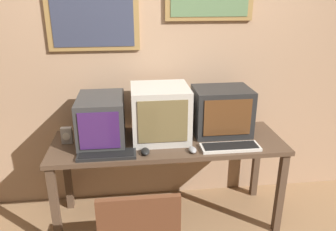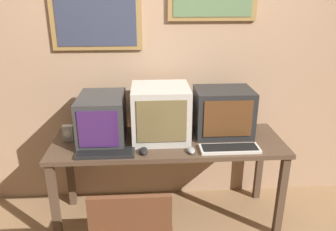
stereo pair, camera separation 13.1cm
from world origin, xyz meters
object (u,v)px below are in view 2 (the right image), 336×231
(monitor_left, at_px, (102,118))
(mouse_far_corner, at_px, (191,150))
(keyboard_side, at_px, (230,148))
(monitor_center, at_px, (161,113))
(desk_clock, at_px, (68,133))
(monitor_right, at_px, (223,112))
(keyboard_main, at_px, (105,153))
(mouse_near_keyboard, at_px, (144,151))

(monitor_left, relative_size, mouse_far_corner, 4.77)
(keyboard_side, bearing_deg, mouse_far_corner, -176.13)
(keyboard_side, bearing_deg, monitor_center, 152.61)
(monitor_center, distance_m, desk_clock, 0.75)
(monitor_right, bearing_deg, keyboard_main, -160.63)
(keyboard_side, height_order, desk_clock, desk_clock)
(monitor_left, xyz_separation_m, mouse_far_corner, (0.67, -0.26, -0.17))
(mouse_near_keyboard, bearing_deg, monitor_center, 63.34)
(keyboard_main, distance_m, mouse_far_corner, 0.63)
(keyboard_main, bearing_deg, desk_clock, 140.27)
(monitor_center, bearing_deg, mouse_far_corner, -53.03)
(monitor_right, distance_m, desk_clock, 1.26)
(monitor_left, relative_size, monitor_center, 1.07)
(desk_clock, bearing_deg, mouse_far_corner, -15.82)
(keyboard_main, height_order, keyboard_side, same)
(monitor_left, bearing_deg, desk_clock, 179.22)
(monitor_center, bearing_deg, keyboard_main, -146.08)
(monitor_right, bearing_deg, mouse_far_corner, -132.46)
(keyboard_main, distance_m, keyboard_side, 0.92)
(monitor_center, relative_size, monitor_right, 0.98)
(monitor_center, height_order, keyboard_main, monitor_center)
(keyboard_side, xyz_separation_m, desk_clock, (-1.24, 0.25, 0.05))
(monitor_center, height_order, monitor_right, monitor_center)
(monitor_right, bearing_deg, monitor_center, -174.76)
(monitor_left, height_order, monitor_center, monitor_center)
(monitor_right, relative_size, mouse_near_keyboard, 4.33)
(monitor_center, xyz_separation_m, monitor_right, (0.51, 0.05, -0.02))
(monitor_center, xyz_separation_m, keyboard_side, (0.51, -0.26, -0.20))
(monitor_left, relative_size, monitor_right, 1.05)
(monitor_left, distance_m, mouse_far_corner, 0.74)
(monitor_center, xyz_separation_m, mouse_far_corner, (0.21, -0.28, -0.20))
(monitor_center, distance_m, mouse_near_keyboard, 0.36)
(keyboard_main, xyz_separation_m, keyboard_side, (0.92, 0.02, 0.00))
(keyboard_main, xyz_separation_m, desk_clock, (-0.32, 0.27, 0.05))
(monitor_right, bearing_deg, keyboard_side, -91.39)
(monitor_center, bearing_deg, monitor_right, 5.24)
(mouse_far_corner, height_order, desk_clock, desk_clock)
(monitor_left, distance_m, keyboard_side, 1.01)
(monitor_left, height_order, keyboard_main, monitor_left)
(keyboard_side, relative_size, mouse_near_keyboard, 4.22)
(desk_clock, bearing_deg, monitor_left, -0.78)
(mouse_far_corner, bearing_deg, monitor_center, 126.97)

